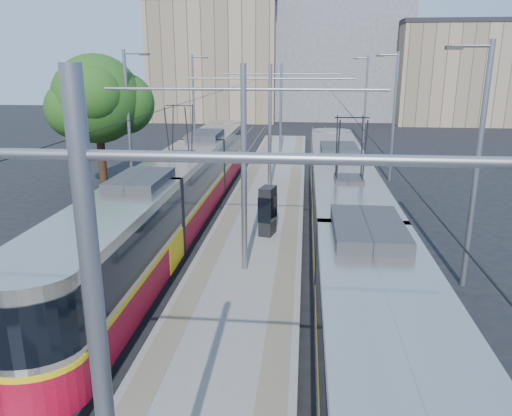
# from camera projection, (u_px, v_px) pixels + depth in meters

# --- Properties ---
(platform) EXTENTS (4.00, 50.00, 0.30)m
(platform) POSITION_uv_depth(u_px,v_px,m) (265.00, 204.00, 26.32)
(platform) COLOR gray
(platform) RESTS_ON ground
(tactile_strip_left) EXTENTS (0.70, 50.00, 0.01)m
(tactile_strip_left) POSITION_uv_depth(u_px,v_px,m) (238.00, 201.00, 26.41)
(tactile_strip_left) COLOR gray
(tactile_strip_left) RESTS_ON platform
(tactile_strip_right) EXTENTS (0.70, 50.00, 0.01)m
(tactile_strip_right) POSITION_uv_depth(u_px,v_px,m) (293.00, 202.00, 26.14)
(tactile_strip_right) COLOR gray
(tactile_strip_right) RESTS_ON platform
(rails) EXTENTS (8.71, 70.00, 0.03)m
(rails) POSITION_uv_depth(u_px,v_px,m) (265.00, 207.00, 26.36)
(rails) COLOR gray
(rails) RESTS_ON ground
(tram_left) EXTENTS (2.43, 28.55, 5.50)m
(tram_left) POSITION_uv_depth(u_px,v_px,m) (182.00, 189.00, 23.10)
(tram_left) COLOR black
(tram_left) RESTS_ON ground
(tram_right) EXTENTS (2.43, 29.32, 5.50)m
(tram_right) POSITION_uv_depth(u_px,v_px,m) (347.00, 219.00, 18.17)
(tram_right) COLOR black
(tram_right) RESTS_ON ground
(catenary) EXTENTS (9.20, 70.00, 7.00)m
(catenary) POSITION_uv_depth(u_px,v_px,m) (261.00, 128.00, 22.38)
(catenary) COLOR gray
(catenary) RESTS_ON platform
(street_lamps) EXTENTS (15.18, 38.22, 8.00)m
(street_lamps) POSITION_uv_depth(u_px,v_px,m) (271.00, 119.00, 29.02)
(street_lamps) COLOR gray
(street_lamps) RESTS_ON ground
(shelter) EXTENTS (0.77, 1.04, 2.06)m
(shelter) POSITION_uv_depth(u_px,v_px,m) (268.00, 210.00, 20.94)
(shelter) COLOR black
(shelter) RESTS_ON platform
(tree) EXTENTS (5.40, 4.99, 7.85)m
(tree) POSITION_uv_depth(u_px,v_px,m) (104.00, 101.00, 27.80)
(tree) COLOR #382314
(tree) RESTS_ON ground
(building_left) EXTENTS (16.32, 12.24, 15.14)m
(building_left) POSITION_uv_depth(u_px,v_px,m) (217.00, 61.00, 66.29)
(building_left) COLOR tan
(building_left) RESTS_ON ground
(building_centre) EXTENTS (18.36, 14.28, 17.18)m
(building_centre) POSITION_uv_depth(u_px,v_px,m) (337.00, 54.00, 68.31)
(building_centre) COLOR gray
(building_centre) RESTS_ON ground
(building_right) EXTENTS (14.28, 10.20, 12.26)m
(building_right) POSITION_uv_depth(u_px,v_px,m) (453.00, 73.00, 61.93)
(building_right) COLOR tan
(building_right) RESTS_ON ground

